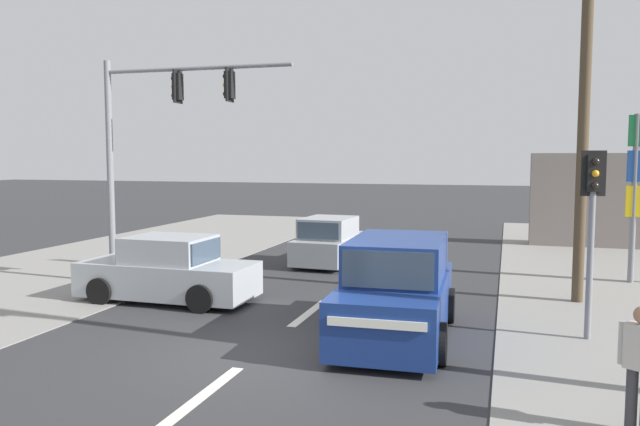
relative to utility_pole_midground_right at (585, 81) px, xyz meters
name	(u,v)px	position (x,y,z in m)	size (l,w,h in m)	color
ground_plane	(257,353)	(-5.79, -5.80, -5.19)	(140.00, 140.00, 0.00)	#303033
lane_dash_near	(204,395)	(-5.79, -7.80, -5.19)	(0.20, 2.40, 0.01)	silver
lane_dash_mid	(309,313)	(-5.79, -2.80, -5.19)	(0.20, 2.40, 0.01)	silver
lane_dash_far	(360,273)	(-5.79, 2.20, -5.19)	(0.20, 2.40, 0.01)	silver
kerb_left_verge	(27,282)	(-14.29, -1.80, -5.18)	(8.00, 40.00, 0.02)	gray
utility_pole_midground_right	(585,81)	(0.00, 0.00, 0.00)	(1.80, 0.26, 9.90)	#4C3D2B
traffic_signal_mast	(152,130)	(-10.65, -1.17, -1.04)	(5.29, 0.46, 6.00)	slate
pedestal_signal_right_kerb	(592,212)	(-0.14, -3.25, -2.77)	(0.44, 0.30, 3.56)	slate
hatchback_oncoming_near	(331,242)	(-7.07, 3.48, -4.49)	(1.93, 3.71, 1.53)	#A3A8AD
sedan_oncoming_mid	(168,272)	(-9.38, -2.64, -4.49)	(4.25, 1.92, 1.56)	#A3A8AD
suv_receding_far	(397,291)	(-3.63, -4.07, -4.31)	(2.18, 4.60, 1.90)	navy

